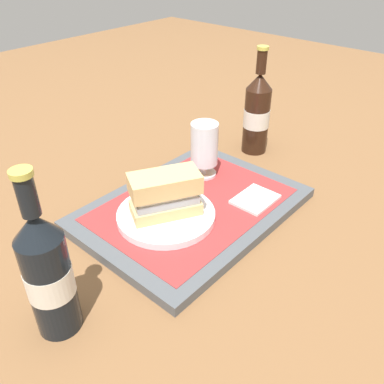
% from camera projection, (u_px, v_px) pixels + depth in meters
% --- Properties ---
extents(ground_plane, '(3.00, 3.00, 0.00)m').
position_uv_depth(ground_plane, '(192.00, 212.00, 0.84)').
color(ground_plane, brown).
extents(tray, '(0.44, 0.32, 0.02)m').
position_uv_depth(tray, '(192.00, 208.00, 0.84)').
color(tray, '#4C5156').
rests_on(tray, ground_plane).
extents(placemat, '(0.38, 0.27, 0.00)m').
position_uv_depth(placemat, '(192.00, 204.00, 0.83)').
color(placemat, '#9E2D2D').
rests_on(placemat, tray).
extents(plate, '(0.19, 0.19, 0.01)m').
position_uv_depth(plate, '(166.00, 215.00, 0.79)').
color(plate, white).
rests_on(plate, placemat).
extents(sandwich, '(0.14, 0.12, 0.08)m').
position_uv_depth(sandwich, '(167.00, 193.00, 0.76)').
color(sandwich, tan).
rests_on(sandwich, plate).
extents(beer_glass, '(0.06, 0.06, 0.12)m').
position_uv_depth(beer_glass, '(204.00, 148.00, 0.89)').
color(beer_glass, silver).
rests_on(beer_glass, placemat).
extents(napkin_folded, '(0.09, 0.07, 0.01)m').
position_uv_depth(napkin_folded, '(255.00, 199.00, 0.84)').
color(napkin_folded, white).
rests_on(napkin_folded, placemat).
extents(beer_bottle, '(0.07, 0.07, 0.27)m').
position_uv_depth(beer_bottle, '(257.00, 113.00, 1.02)').
color(beer_bottle, black).
rests_on(beer_bottle, ground_plane).
extents(second_bottle, '(0.07, 0.07, 0.27)m').
position_uv_depth(second_bottle, '(48.00, 273.00, 0.55)').
color(second_bottle, black).
rests_on(second_bottle, ground_plane).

